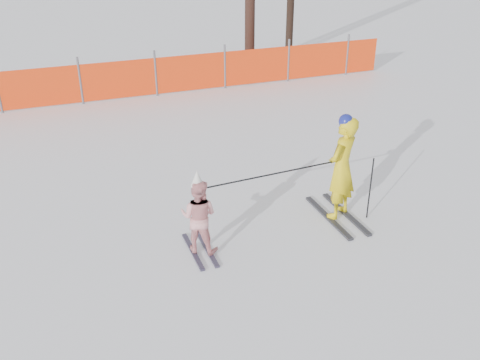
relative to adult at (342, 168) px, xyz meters
The scene contains 5 objects.
ground 2.03m from the adult, 163.87° to the right, with size 120.00×120.00×0.00m, color white.
adult is the anchor object (origin of this frame).
child 2.47m from the adult, behind, with size 0.71×1.01×1.34m.
ski_poles 0.68m from the adult, 169.94° to the right, with size 2.78×0.22×1.09m.
safety_fence 8.09m from the adult, 110.83° to the left, with size 17.05×0.06×1.25m.
Camera 1 is at (-2.52, -6.14, 4.58)m, focal length 40.00 mm.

